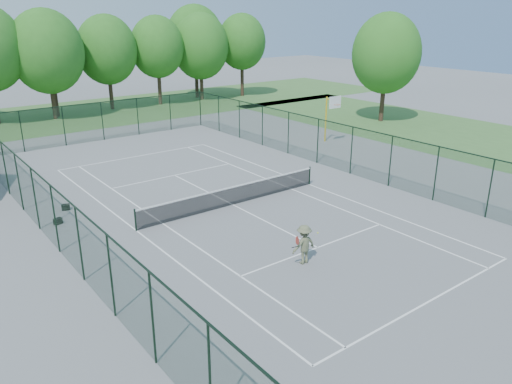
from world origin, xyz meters
TOP-DOWN VIEW (x-y plane):
  - ground at (0.00, 0.00)m, footprint 140.00×140.00m
  - grass_far at (0.00, 30.00)m, footprint 80.00×16.00m
  - grass_side at (24.00, 4.00)m, footprint 14.00×40.00m
  - court_lines at (0.00, 0.00)m, footprint 11.05×23.85m
  - tennis_net at (0.00, 0.00)m, footprint 11.08×0.08m
  - fence_enclosure at (0.00, 0.00)m, footprint 18.05×36.05m
  - tree_line_far at (0.00, 30.00)m, footprint 39.40×6.40m
  - basketball_goal at (13.67, 6.46)m, footprint 1.20×1.43m
  - tree_side at (23.39, 9.38)m, footprint 6.12×6.12m
  - sports_bag_a at (-8.15, 3.02)m, footprint 0.43×0.32m
  - sports_bag_b at (-7.26, 4.65)m, footprint 0.45×0.37m
  - tennis_player at (-1.43, -7.05)m, footprint 2.07×0.89m

SIDE VIEW (x-z plane):
  - ground at x=0.00m, z-range 0.00..0.00m
  - court_lines at x=0.00m, z-range 0.00..0.01m
  - grass_far at x=0.00m, z-range 0.00..0.01m
  - grass_side at x=24.00m, z-range 0.00..0.01m
  - sports_bag_b at x=-7.26m, z-range 0.00..0.30m
  - sports_bag_a at x=-8.15m, z-range 0.00..0.31m
  - tennis_net at x=0.00m, z-range 0.03..1.13m
  - tennis_player at x=-1.43m, z-range 0.00..1.66m
  - fence_enclosure at x=0.00m, z-range 0.05..3.07m
  - basketball_goal at x=13.67m, z-range 0.74..4.39m
  - tree_line_far at x=0.00m, z-range 1.14..10.84m
  - tree_side at x=23.39m, z-range 1.27..10.96m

